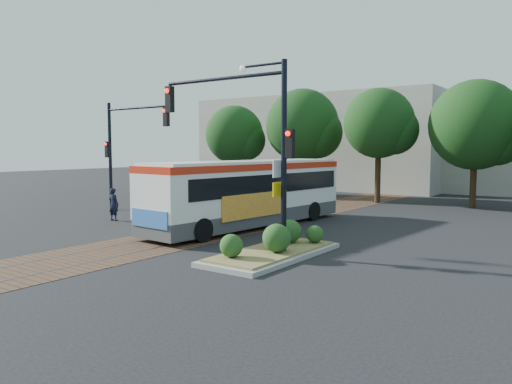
% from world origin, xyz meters
% --- Properties ---
extents(ground, '(120.00, 120.00, 0.00)m').
position_xyz_m(ground, '(0.00, 0.00, 0.00)').
color(ground, black).
rests_on(ground, ground).
extents(trackbed, '(3.60, 40.00, 0.02)m').
position_xyz_m(trackbed, '(0.00, 4.00, 0.01)').
color(trackbed, '#503425').
rests_on(trackbed, ground).
extents(tree_row, '(26.40, 5.60, 7.67)m').
position_xyz_m(tree_row, '(1.21, 16.42, 4.85)').
color(tree_row, '#382314').
rests_on(tree_row, ground).
extents(warehouses, '(40.00, 13.00, 8.00)m').
position_xyz_m(warehouses, '(-0.53, 28.75, 3.81)').
color(warehouses, '#ADA899').
rests_on(warehouses, ground).
extents(city_bus, '(3.17, 11.07, 2.92)m').
position_xyz_m(city_bus, '(0.60, 3.52, 1.63)').
color(city_bus, '#414143').
rests_on(city_bus, ground).
extents(traffic_island, '(2.20, 5.20, 1.13)m').
position_xyz_m(traffic_island, '(4.82, -0.90, 0.33)').
color(traffic_island, gray).
rests_on(traffic_island, ground).
extents(signal_pole_main, '(5.49, 0.46, 6.00)m').
position_xyz_m(signal_pole_main, '(3.86, -0.81, 4.16)').
color(signal_pole_main, black).
rests_on(signal_pole_main, ground).
extents(signal_pole_left, '(4.99, 0.34, 6.00)m').
position_xyz_m(signal_pole_left, '(-8.37, 4.00, 3.86)').
color(signal_pole_left, black).
rests_on(signal_pole_left, ground).
extents(officer, '(0.61, 0.44, 1.57)m').
position_xyz_m(officer, '(-5.82, 1.24, 0.79)').
color(officer, black).
rests_on(officer, ground).
extents(parked_car, '(4.33, 2.98, 1.16)m').
position_xyz_m(parked_car, '(-8.50, 9.33, 0.58)').
color(parked_car, black).
rests_on(parked_car, ground).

